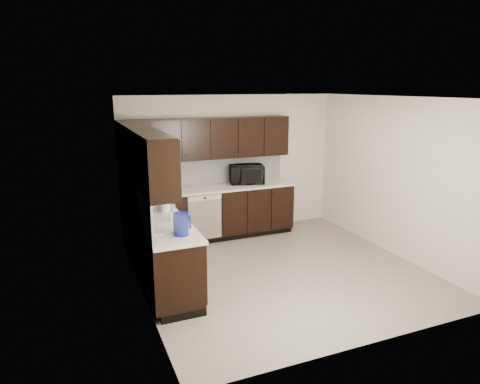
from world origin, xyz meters
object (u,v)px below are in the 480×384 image
at_px(sink, 166,228).
at_px(blue_pitcher, 181,224).
at_px(microwave, 247,174).
at_px(storage_bin, 156,201).
at_px(toaster_oven, 163,184).

bearing_deg(sink, blue_pitcher, -80.27).
bearing_deg(microwave, sink, -122.21).
bearing_deg(storage_bin, microwave, 27.27).
relative_size(toaster_oven, blue_pitcher, 1.29).
distance_m(microwave, toaster_oven, 1.51).
bearing_deg(blue_pitcher, toaster_oven, 76.17).
relative_size(sink, toaster_oven, 2.35).
distance_m(toaster_oven, blue_pitcher, 2.27).
bearing_deg(blue_pitcher, sink, 93.19).
bearing_deg(microwave, toaster_oven, -166.10).
height_order(sink, toaster_oven, sink).
distance_m(sink, storage_bin, 0.83).
xyz_separation_m(toaster_oven, blue_pitcher, (-0.29, -2.26, 0.03)).
relative_size(toaster_oven, storage_bin, 0.72).
height_order(sink, microwave, microwave).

